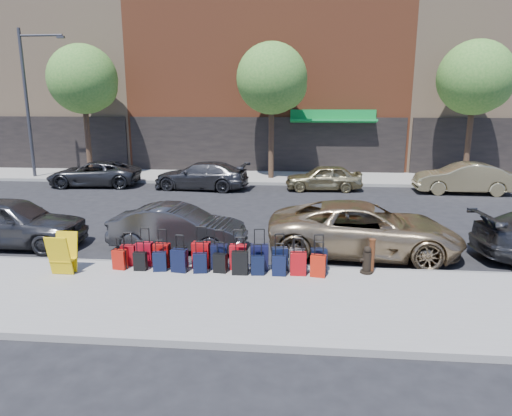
# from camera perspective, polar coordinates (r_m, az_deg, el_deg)

# --- Properties ---
(ground) EXTENTS (120.00, 120.00, 0.00)m
(ground) POSITION_cam_1_polar(r_m,az_deg,el_deg) (16.50, -1.75, -2.09)
(ground) COLOR black
(ground) RESTS_ON ground
(sidewalk_near) EXTENTS (60.00, 4.00, 0.15)m
(sidewalk_near) POSITION_cam_1_polar(r_m,az_deg,el_deg) (10.42, -6.08, -11.17)
(sidewalk_near) COLOR gray
(sidewalk_near) RESTS_ON ground
(sidewalk_far) EXTENTS (60.00, 4.00, 0.15)m
(sidewalk_far) POSITION_cam_1_polar(r_m,az_deg,el_deg) (26.22, 0.84, 3.86)
(sidewalk_far) COLOR gray
(sidewalk_far) RESTS_ON ground
(curb_near) EXTENTS (60.00, 0.08, 0.15)m
(curb_near) POSITION_cam_1_polar(r_m,az_deg,el_deg) (12.25, -4.26, -7.29)
(curb_near) COLOR gray
(curb_near) RESTS_ON ground
(curb_far) EXTENTS (60.00, 0.08, 0.15)m
(curb_far) POSITION_cam_1_polar(r_m,az_deg,el_deg) (24.23, 0.49, 3.08)
(curb_far) COLOR gray
(curb_far) RESTS_ON ground
(building_left) EXTENTS (15.00, 12.12, 16.00)m
(building_left) POSITION_cam_1_polar(r_m,az_deg,el_deg) (38.40, -23.92, 17.61)
(building_left) COLOR #9F8161
(building_left) RESTS_ON ground
(building_center) EXTENTS (17.00, 12.85, 20.00)m
(building_center) POSITION_cam_1_polar(r_m,az_deg,el_deg) (34.29, 1.98, 22.70)
(building_center) COLOR brown
(building_center) RESTS_ON ground
(building_right) EXTENTS (15.00, 12.12, 18.00)m
(building_right) POSITION_cam_1_polar(r_m,az_deg,el_deg) (36.88, 29.21, 18.88)
(building_right) COLOR #9F8161
(building_right) RESTS_ON ground
(tree_left) EXTENTS (3.80, 3.80, 7.27)m
(tree_left) POSITION_cam_1_polar(r_m,az_deg,el_deg) (27.92, -20.54, 14.62)
(tree_left) COLOR black
(tree_left) RESTS_ON sidewalk_far
(tree_center) EXTENTS (3.80, 3.80, 7.27)m
(tree_center) POSITION_cam_1_polar(r_m,az_deg,el_deg) (25.34, 2.30, 15.63)
(tree_center) COLOR black
(tree_center) RESTS_ON sidewalk_far
(tree_right) EXTENTS (3.80, 3.80, 7.27)m
(tree_right) POSITION_cam_1_polar(r_m,az_deg,el_deg) (26.94, 25.98, 14.21)
(tree_right) COLOR black
(tree_right) RESTS_ON sidewalk_far
(streetlight) EXTENTS (2.59, 0.18, 8.00)m
(streetlight) POSITION_cam_1_polar(r_m,az_deg,el_deg) (28.66, -26.47, 12.52)
(streetlight) COLOR #333338
(streetlight) RESTS_ON sidewalk_far
(suitcase_front_0) EXTENTS (0.38, 0.23, 0.88)m
(suitcase_front_0) POSITION_cam_1_polar(r_m,az_deg,el_deg) (12.46, -15.68, -5.69)
(suitcase_front_0) COLOR maroon
(suitcase_front_0) RESTS_ON sidewalk_near
(suitcase_front_1) EXTENTS (0.43, 0.25, 1.00)m
(suitcase_front_1) POSITION_cam_1_polar(r_m,az_deg,el_deg) (12.35, -13.73, -5.57)
(suitcase_front_1) COLOR maroon
(suitcase_front_1) RESTS_ON sidewalk_near
(suitcase_front_2) EXTENTS (0.44, 0.27, 1.00)m
(suitcase_front_2) POSITION_cam_1_polar(r_m,az_deg,el_deg) (12.15, -11.66, -5.78)
(suitcase_front_2) COLOR #970B09
(suitcase_front_2) RESTS_ON sidewalk_near
(suitcase_front_3) EXTENTS (0.38, 0.24, 0.86)m
(suitcase_front_3) POSITION_cam_1_polar(r_m,az_deg,el_deg) (12.07, -9.55, -6.03)
(suitcase_front_3) COLOR black
(suitcase_front_3) RESTS_ON sidewalk_near
(suitcase_front_4) EXTENTS (0.46, 0.28, 1.08)m
(suitcase_front_4) POSITION_cam_1_polar(r_m,az_deg,el_deg) (11.92, -6.87, -5.83)
(suitcase_front_4) COLOR #A40A0E
(suitcase_front_4) RESTS_ON sidewalk_near
(suitcase_front_5) EXTENTS (0.44, 0.26, 1.02)m
(suitcase_front_5) POSITION_cam_1_polar(r_m,az_deg,el_deg) (11.79, -4.61, -6.09)
(suitcase_front_5) COLOR black
(suitcase_front_5) RESTS_ON sidewalk_near
(suitcase_front_6) EXTENTS (0.43, 0.24, 1.03)m
(suitcase_front_6) POSITION_cam_1_polar(r_m,az_deg,el_deg) (11.74, -2.24, -6.13)
(suitcase_front_6) COLOR #AF0B14
(suitcase_front_6) RESTS_ON sidewalk_near
(suitcase_front_7) EXTENTS (0.47, 0.29, 1.08)m
(suitcase_front_7) POSITION_cam_1_polar(r_m,az_deg,el_deg) (11.65, 0.43, -6.20)
(suitcase_front_7) COLOR black
(suitcase_front_7) RESTS_ON sidewalk_near
(suitcase_front_8) EXTENTS (0.43, 0.29, 0.96)m
(suitcase_front_8) POSITION_cam_1_polar(r_m,az_deg,el_deg) (11.66, 2.98, -6.38)
(suitcase_front_8) COLOR black
(suitcase_front_8) RESTS_ON sidewalk_near
(suitcase_front_9) EXTENTS (0.40, 0.25, 0.92)m
(suitcase_front_9) POSITION_cam_1_polar(r_m,az_deg,el_deg) (11.67, 5.12, -6.47)
(suitcase_front_9) COLOR #333337
(suitcase_front_9) RESTS_ON sidewalk_near
(suitcase_front_10) EXTENTS (0.42, 0.27, 0.96)m
(suitcase_front_10) POSITION_cam_1_polar(r_m,az_deg,el_deg) (11.68, 7.83, -6.47)
(suitcase_front_10) COLOR black
(suitcase_front_10) RESTS_ON sidewalk_near
(suitcase_back_0) EXTENTS (0.37, 0.25, 0.82)m
(suitcase_back_0) POSITION_cam_1_polar(r_m,az_deg,el_deg) (12.26, -16.67, -6.18)
(suitcase_back_0) COLOR #A6150A
(suitcase_back_0) RESTS_ON sidewalk_near
(suitcase_back_1) EXTENTS (0.32, 0.19, 0.77)m
(suitcase_back_1) POSITION_cam_1_polar(r_m,az_deg,el_deg) (12.05, -14.26, -6.45)
(suitcase_back_1) COLOR black
(suitcase_back_1) RESTS_ON sidewalk_near
(suitcase_back_2) EXTENTS (0.37, 0.25, 0.81)m
(suitcase_back_2) POSITION_cam_1_polar(r_m,az_deg,el_deg) (11.88, -11.94, -6.54)
(suitcase_back_2) COLOR black
(suitcase_back_2) RESTS_ON sidewalk_near
(suitcase_back_3) EXTENTS (0.43, 0.29, 0.94)m
(suitcase_back_3) POSITION_cam_1_polar(r_m,az_deg,el_deg) (11.72, -9.56, -6.49)
(suitcase_back_3) COLOR black
(suitcase_back_3) RESTS_ON sidewalk_near
(suitcase_back_4) EXTENTS (0.37, 0.25, 0.81)m
(suitcase_back_4) POSITION_cam_1_polar(r_m,az_deg,el_deg) (11.60, -7.02, -6.82)
(suitcase_back_4) COLOR black
(suitcase_back_4) RESTS_ON sidewalk_near
(suitcase_back_5) EXTENTS (0.35, 0.24, 0.79)m
(suitcase_back_5) POSITION_cam_1_polar(r_m,az_deg,el_deg) (11.57, -4.50, -6.86)
(suitcase_back_5) COLOR black
(suitcase_back_5) RESTS_ON sidewalk_near
(suitcase_back_6) EXTENTS (0.40, 0.24, 0.95)m
(suitcase_back_6) POSITION_cam_1_polar(r_m,az_deg,el_deg) (11.41, -2.01, -6.86)
(suitcase_back_6) COLOR black
(suitcase_back_6) RESTS_ON sidewalk_near
(suitcase_back_7) EXTENTS (0.34, 0.22, 0.79)m
(suitcase_back_7) POSITION_cam_1_polar(r_m,az_deg,el_deg) (11.39, 0.20, -7.15)
(suitcase_back_7) COLOR black
(suitcase_back_7) RESTS_ON sidewalk_near
(suitcase_back_8) EXTENTS (0.34, 0.20, 0.81)m
(suitcase_back_8) POSITION_cam_1_polar(r_m,az_deg,el_deg) (11.36, 2.90, -7.19)
(suitcase_back_8) COLOR black
(suitcase_back_8) RESTS_ON sidewalk_near
(suitcase_back_9) EXTENTS (0.39, 0.23, 0.93)m
(suitcase_back_9) POSITION_cam_1_polar(r_m,az_deg,el_deg) (11.41, 5.30, -6.93)
(suitcase_back_9) COLOR #9E0A0F
(suitcase_back_9) RESTS_ON sidewalk_near
(suitcase_back_10) EXTENTS (0.40, 0.28, 0.88)m
(suitcase_back_10) POSITION_cam_1_polar(r_m,az_deg,el_deg) (11.37, 7.78, -7.17)
(suitcase_back_10) COLOR #B41C0B
(suitcase_back_10) RESTS_ON sidewalk_near
(fire_hydrant) EXTENTS (0.36, 0.32, 0.70)m
(fire_hydrant) POSITION_cam_1_polar(r_m,az_deg,el_deg) (11.80, 13.70, -6.41)
(fire_hydrant) COLOR black
(fire_hydrant) RESTS_ON sidewalk_near
(bollard) EXTENTS (0.16, 0.16, 0.87)m
(bollard) POSITION_cam_1_polar(r_m,az_deg,el_deg) (11.81, 14.27, -5.76)
(bollard) COLOR #38190C
(bollard) RESTS_ON sidewalk_near
(display_rack) EXTENTS (0.57, 0.63, 1.01)m
(display_rack) POSITION_cam_1_polar(r_m,az_deg,el_deg) (12.36, -22.99, -5.33)
(display_rack) COLOR #DDB70C
(display_rack) RESTS_ON sidewalk_near
(car_near_0) EXTENTS (4.51, 1.83, 1.53)m
(car_near_0) POSITION_cam_1_polar(r_m,az_deg,el_deg) (15.80, -28.38, -1.54)
(car_near_0) COLOR #353538
(car_near_0) RESTS_ON ground
(car_near_1) EXTENTS (4.11, 1.69, 1.33)m
(car_near_1) POSITION_cam_1_polar(r_m,az_deg,el_deg) (13.86, -9.72, -2.44)
(car_near_1) COLOR #313134
(car_near_1) RESTS_ON ground
(car_near_2) EXTENTS (5.63, 2.90, 1.52)m
(car_near_2) POSITION_cam_1_polar(r_m,az_deg,el_deg) (13.52, 13.36, -2.58)
(car_near_2) COLOR tan
(car_near_2) RESTS_ON ground
(car_far_0) EXTENTS (4.83, 2.51, 1.30)m
(car_far_0) POSITION_cam_1_polar(r_m,az_deg,el_deg) (25.29, -19.60, 4.06)
(car_far_0) COLOR #2F3032
(car_far_0) RESTS_ON ground
(car_far_1) EXTENTS (4.94, 2.45, 1.38)m
(car_far_1) POSITION_cam_1_polar(r_m,az_deg,el_deg) (23.16, -6.87, 4.05)
(car_far_1) COLOR #363639
(car_far_1) RESTS_ON ground
(car_far_2) EXTENTS (3.83, 1.69, 1.28)m
(car_far_2) POSITION_cam_1_polar(r_m,az_deg,el_deg) (22.94, 8.44, 3.79)
(car_far_2) COLOR #978A5D
(car_far_2) RESTS_ON ground
(car_far_3) EXTENTS (4.53, 1.72, 1.48)m
(car_far_3) POSITION_cam_1_polar(r_m,az_deg,el_deg) (24.07, 24.46, 3.41)
(car_far_3) COLOR tan
(car_far_3) RESTS_ON ground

